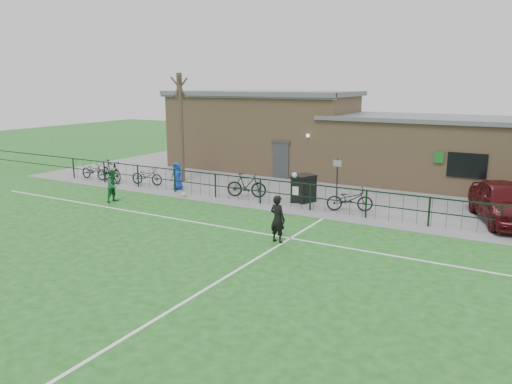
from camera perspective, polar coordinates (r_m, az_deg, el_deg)
The scene contains 21 objects.
ground at distance 15.90m, azimuth -9.12°, elevation -7.97°, with size 90.00×90.00×0.00m, color #18541A.
paving_strip at distance 27.30m, azimuth 8.94°, elevation 0.70°, with size 34.00×13.00×0.02m, color slate.
pitch_line_touch at distance 22.20m, azimuth 3.61°, elevation -1.91°, with size 28.00×0.10×0.01m, color white.
pitch_line_mid at distance 18.99m, azimuth -1.51°, elevation -4.39°, with size 28.00×0.10×0.01m, color white.
pitch_line_perp at distance 14.79m, azimuth -3.00°, elevation -9.41°, with size 0.10×16.00×0.01m, color white.
perimeter_fence at distance 22.24m, azimuth 3.86°, elevation -0.31°, with size 28.00×0.10×1.20m, color black.
bare_tree at distance 28.22m, azimuth -8.60°, elevation 7.23°, with size 0.30×0.30×6.00m, color #423328.
wheelie_bin_left at distance 23.40m, azimuth 5.12°, elevation 0.32°, with size 0.77×0.88×1.17m, color black.
wheelie_bin_right at distance 23.36m, azimuth 5.49°, elevation 0.32°, with size 0.79×0.90×1.19m, color black.
sign_post at distance 23.86m, azimuth 9.24°, elevation 1.46°, with size 0.06×0.06×2.00m, color black.
car_maroon at distance 22.18m, azimuth 26.55°, elevation -1.01°, with size 1.95×4.83×1.65m, color #460C0F.
bicycle_a at distance 30.15m, azimuth -18.04°, elevation 2.32°, with size 0.66×1.89×0.99m, color black.
bicycle_b at distance 29.16m, azimuth -16.20°, elevation 2.34°, with size 0.57×2.03×1.22m, color black.
bicycle_c at distance 27.80m, azimuth -12.35°, elevation 1.82°, with size 0.65×1.86×0.98m, color black.
bicycle_d at distance 24.20m, azimuth -1.08°, elevation 0.78°, with size 0.55×1.96×1.18m, color black.
bicycle_e at distance 21.98m, azimuth 10.67°, elevation -0.82°, with size 0.69×1.98×1.04m, color black.
spectator_child at distance 26.22m, azimuth -8.99°, elevation 1.82°, with size 0.70×0.45×1.42m, color #1341B9.
goalkeeper_kick at distance 17.47m, azimuth 2.53°, elevation -2.95°, with size 1.47×3.81×1.87m.
outfield_player at distance 24.23m, azimuth -15.96°, elevation 0.70°, with size 0.75×0.58×1.54m, color #1B602F.
ball_ground at distance 24.66m, azimuth -8.25°, elevation -0.29°, with size 0.23×0.23×0.23m, color silver.
clubhouse at distance 30.04m, azimuth 9.59°, elevation 6.02°, with size 24.25×5.40×4.96m.
Camera 1 is at (9.50, -11.49, 5.51)m, focal length 35.00 mm.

